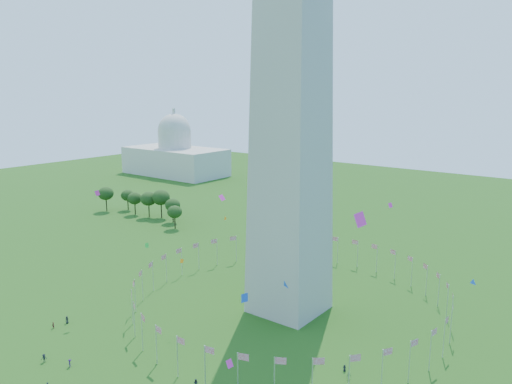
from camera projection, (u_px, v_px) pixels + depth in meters
flag_ring at (289, 293)px, 130.76m from camera, size 80.24×80.24×9.00m
capitol_building at (175, 141)px, 335.41m from camera, size 70.00×35.00×46.00m
kites_aloft at (246, 275)px, 105.60m from camera, size 110.92×62.18×37.44m
tree_line_west at (145, 205)px, 225.75m from camera, size 55.15×15.89×12.57m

